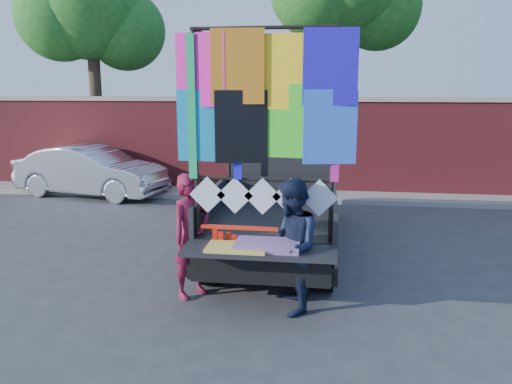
# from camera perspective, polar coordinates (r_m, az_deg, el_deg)

# --- Properties ---
(ground) EXTENTS (90.00, 90.00, 0.00)m
(ground) POSITION_cam_1_polar(r_m,az_deg,el_deg) (7.17, 3.14, -11.57)
(ground) COLOR #38383A
(ground) RESTS_ON ground
(brick_wall) EXTENTS (30.00, 0.45, 2.61)m
(brick_wall) POSITION_cam_1_polar(r_m,az_deg,el_deg) (13.66, 5.70, 5.38)
(brick_wall) COLOR maroon
(brick_wall) RESTS_ON ground
(curb) EXTENTS (30.00, 1.20, 0.12)m
(curb) POSITION_cam_1_polar(r_m,az_deg,el_deg) (13.17, 5.46, -0.44)
(curb) COLOR gray
(curb) RESTS_ON ground
(tree_left) EXTENTS (4.20, 3.30, 7.05)m
(tree_left) POSITION_cam_1_polar(r_m,az_deg,el_deg) (16.43, -18.46, 19.19)
(tree_left) COLOR #38281C
(tree_left) RESTS_ON ground
(pickup_truck) EXTENTS (2.27, 5.69, 3.58)m
(pickup_truck) POSITION_cam_1_polar(r_m,az_deg,el_deg) (9.28, 2.92, -0.26)
(pickup_truck) COLOR black
(pickup_truck) RESTS_ON ground
(sedan) EXTENTS (4.28, 2.17, 1.34)m
(sedan) POSITION_cam_1_polar(r_m,az_deg,el_deg) (14.01, -18.31, 2.30)
(sedan) COLOR silver
(sedan) RESTS_ON ground
(woman) EXTENTS (0.69, 0.75, 1.73)m
(woman) POSITION_cam_1_polar(r_m,az_deg,el_deg) (6.89, -7.38, -5.01)
(woman) COLOR maroon
(woman) RESTS_ON ground
(man) EXTENTS (0.78, 0.94, 1.74)m
(man) POSITION_cam_1_polar(r_m,az_deg,el_deg) (6.38, 4.04, -6.26)
(man) COLOR #161F38
(man) RESTS_ON ground
(streamer_bundle) EXTENTS (1.03, 0.08, 0.70)m
(streamer_bundle) POSITION_cam_1_polar(r_m,az_deg,el_deg) (6.62, -2.89, -5.81)
(streamer_bundle) COLOR #FD270D
(streamer_bundle) RESTS_ON ground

